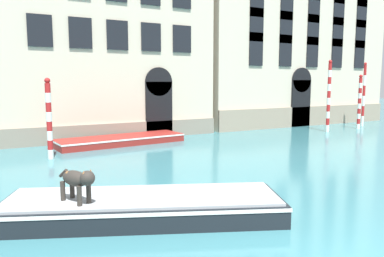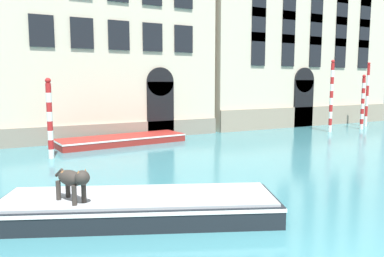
# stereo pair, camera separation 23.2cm
# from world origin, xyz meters

# --- Properties ---
(palazzo_right) EXTENTS (15.61, 6.13, 12.08)m
(palazzo_right) POSITION_xyz_m (14.55, 19.80, 6.03)
(palazzo_right) COLOR beige
(palazzo_right) RESTS_ON ground_plane
(boat_foreground) EXTENTS (6.63, 4.30, 0.56)m
(boat_foreground) POSITION_xyz_m (-2.76, 5.05, 0.30)
(boat_foreground) COLOR black
(boat_foreground) RESTS_ON ground_plane
(dog_on_deck) EXTENTS (0.65, 1.11, 0.78)m
(dog_on_deck) POSITION_xyz_m (-4.19, 5.25, 1.07)
(dog_on_deck) COLOR #332D28
(dog_on_deck) RESTS_ON boat_foreground
(boat_moored_near_palazzo) EXTENTS (6.64, 2.56, 0.41)m
(boat_moored_near_palazzo) POSITION_xyz_m (0.01, 15.43, 0.22)
(boat_moored_near_palazzo) COLOR maroon
(boat_moored_near_palazzo) RESTS_ON ground_plane
(mooring_pole_0) EXTENTS (0.23, 0.23, 3.33)m
(mooring_pole_0) POSITION_xyz_m (-3.68, 13.26, 1.68)
(mooring_pole_0) COLOR white
(mooring_pole_0) RESTS_ON ground_plane
(mooring_pole_1) EXTENTS (0.22, 0.22, 3.63)m
(mooring_pole_1) POSITION_xyz_m (16.04, 13.86, 1.83)
(mooring_pole_1) COLOR white
(mooring_pole_1) RESTS_ON ground_plane
(mooring_pole_2) EXTENTS (0.22, 0.22, 4.51)m
(mooring_pole_2) POSITION_xyz_m (13.04, 13.80, 2.27)
(mooring_pole_2) COLOR white
(mooring_pole_2) RESTS_ON ground_plane
(mooring_pole_3) EXTENTS (0.19, 0.19, 4.51)m
(mooring_pole_3) POSITION_xyz_m (17.67, 14.79, 2.27)
(mooring_pole_3) COLOR white
(mooring_pole_3) RESTS_ON ground_plane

